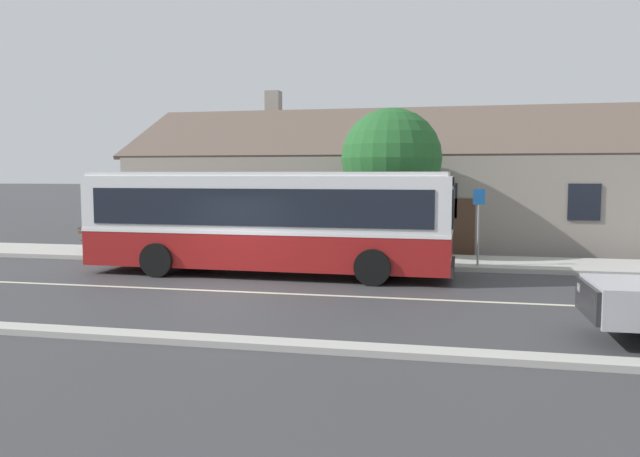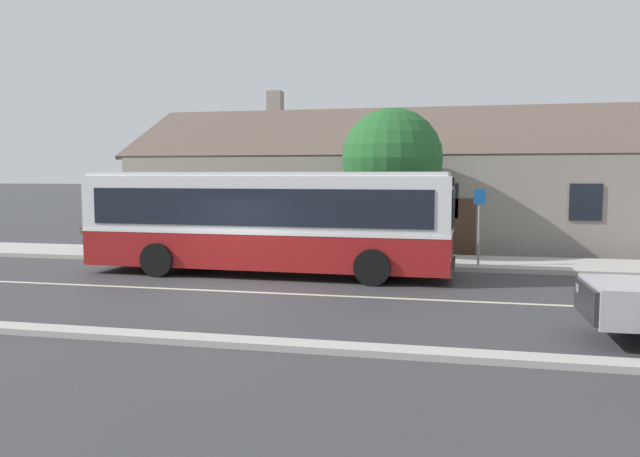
% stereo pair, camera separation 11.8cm
% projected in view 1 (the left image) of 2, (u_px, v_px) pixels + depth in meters
% --- Properties ---
extents(ground_plane, '(300.00, 300.00, 0.00)m').
position_uv_depth(ground_plane, '(219.00, 291.00, 16.05)').
color(ground_plane, '#38383A').
extents(sidewalk_far, '(60.00, 3.00, 0.15)m').
position_uv_depth(sidewalk_far, '(282.00, 258.00, 21.89)').
color(sidewalk_far, '#ADAAA3').
rests_on(sidewalk_far, ground).
extents(curb_near, '(60.00, 0.50, 0.12)m').
position_uv_depth(curb_near, '(124.00, 335.00, 11.41)').
color(curb_near, '#ADAAA3').
rests_on(curb_near, ground).
extents(lane_divider_stripe, '(60.00, 0.16, 0.01)m').
position_uv_depth(lane_divider_stripe, '(219.00, 291.00, 16.05)').
color(lane_divider_stripe, beige).
rests_on(lane_divider_stripe, ground).
extents(community_building, '(21.78, 10.51, 7.03)m').
position_uv_depth(community_building, '(389.00, 196.00, 28.68)').
color(community_building, gray).
rests_on(community_building, ground).
extents(transit_bus, '(10.97, 2.90, 3.07)m').
position_uv_depth(transit_bus, '(268.00, 219.00, 18.64)').
color(transit_bus, maroon).
rests_on(transit_bus, ground).
extents(bench_by_building, '(1.65, 0.51, 0.94)m').
position_uv_depth(bench_by_building, '(102.00, 241.00, 22.60)').
color(bench_by_building, brown).
rests_on(bench_by_building, sidewalk_far).
extents(street_tree_primary, '(3.45, 3.45, 5.27)m').
position_uv_depth(street_tree_primary, '(391.00, 159.00, 21.41)').
color(street_tree_primary, '#4C3828').
rests_on(street_tree_primary, ground).
extents(bus_stop_sign, '(0.36, 0.07, 2.40)m').
position_uv_depth(bus_stop_sign, '(479.00, 218.00, 19.39)').
color(bus_stop_sign, gray).
rests_on(bus_stop_sign, sidewalk_far).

